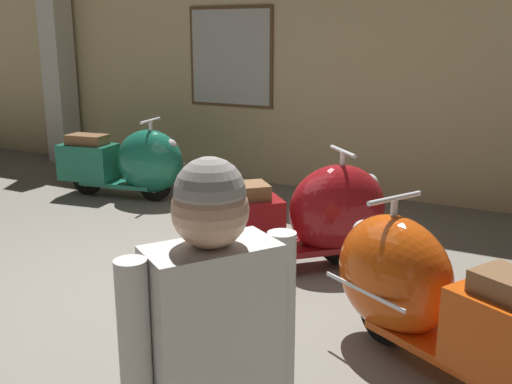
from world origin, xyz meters
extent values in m
plane|color=slate|center=(0.00, 0.00, 0.00)|extent=(60.00, 60.00, 0.00)
cube|color=#CCB784|center=(0.00, 3.63, 1.65)|extent=(18.00, 0.20, 3.30)
cube|color=brown|center=(-1.37, 3.51, 1.66)|extent=(1.26, 0.03, 1.31)
cube|color=#B2B2AD|center=(-1.37, 3.50, 1.66)|extent=(1.18, 0.01, 1.23)
cube|color=beige|center=(-4.30, 3.28, 1.65)|extent=(0.36, 0.36, 3.30)
cylinder|color=black|center=(-1.59, 2.07, 0.20)|extent=(0.41, 0.14, 0.40)
cylinder|color=silver|center=(-1.59, 2.07, 0.20)|extent=(0.19, 0.12, 0.18)
cylinder|color=black|center=(-2.53, 1.92, 0.20)|extent=(0.41, 0.14, 0.40)
cylinder|color=silver|center=(-2.53, 1.92, 0.20)|extent=(0.19, 0.12, 0.18)
cube|color=#196B51|center=(-2.06, 1.99, 0.18)|extent=(1.00, 0.51, 0.05)
ellipsoid|color=#196B51|center=(-1.64, 2.06, 0.49)|extent=(0.91, 0.65, 0.76)
cube|color=#196B51|center=(-2.49, 1.92, 0.42)|extent=(0.74, 0.50, 0.44)
cube|color=brown|center=(-2.49, 1.92, 0.70)|extent=(0.52, 0.35, 0.12)
sphere|color=silver|center=(-1.37, 2.10, 0.70)|extent=(0.15, 0.15, 0.15)
cylinder|color=silver|center=(-1.61, 2.06, 0.84)|extent=(0.04, 0.04, 0.28)
cylinder|color=silver|center=(-1.61, 2.06, 0.98)|extent=(0.10, 0.44, 0.03)
cube|color=silver|center=(-1.68, 2.31, 0.44)|extent=(0.67, 0.12, 0.02)
cylinder|color=black|center=(1.12, 1.20, 0.21)|extent=(0.35, 0.35, 0.41)
cylinder|color=silver|center=(1.12, 1.20, 0.21)|extent=(0.20, 0.20, 0.19)
cylinder|color=black|center=(0.43, 0.50, 0.21)|extent=(0.35, 0.35, 0.41)
cylinder|color=silver|center=(0.43, 0.50, 0.21)|extent=(0.20, 0.20, 0.19)
cube|color=maroon|center=(0.77, 0.85, 0.19)|extent=(0.96, 0.96, 0.05)
ellipsoid|color=maroon|center=(1.08, 1.16, 0.50)|extent=(0.99, 0.99, 0.79)
cube|color=maroon|center=(0.45, 0.53, 0.43)|extent=(0.79, 0.79, 0.46)
cube|color=brown|center=(0.45, 0.53, 0.72)|extent=(0.56, 0.56, 0.12)
sphere|color=silver|center=(1.29, 1.37, 0.72)|extent=(0.16, 0.16, 0.16)
cylinder|color=silver|center=(1.10, 1.18, 0.86)|extent=(0.05, 0.05, 0.29)
cylinder|color=silver|center=(1.10, 1.18, 1.01)|extent=(0.35, 0.34, 0.03)
cube|color=silver|center=(0.90, 1.35, 0.45)|extent=(0.50, 0.50, 0.02)
cylinder|color=black|center=(1.86, 0.03, 0.20)|extent=(0.39, 0.26, 0.40)
cylinder|color=silver|center=(1.86, 0.03, 0.20)|extent=(0.21, 0.17, 0.18)
cube|color=#C6470F|center=(2.28, -0.20, 0.18)|extent=(1.02, 0.77, 0.05)
ellipsoid|color=#C6470F|center=(1.90, 0.00, 0.49)|extent=(0.99, 0.86, 0.77)
sphere|color=silver|center=(1.65, 0.13, 0.70)|extent=(0.15, 0.15, 0.15)
cylinder|color=silver|center=(1.87, 0.02, 0.84)|extent=(0.04, 0.04, 0.28)
cylinder|color=silver|center=(1.87, 0.02, 0.98)|extent=(0.24, 0.41, 0.03)
cube|color=silver|center=(1.78, -0.23, 0.44)|extent=(0.61, 0.33, 0.02)
cube|color=silver|center=(1.94, -2.18, 1.10)|extent=(0.37, 0.42, 0.57)
cylinder|color=silver|center=(2.07, -1.98, 1.09)|extent=(0.09, 0.09, 0.59)
cylinder|color=silver|center=(1.82, -2.37, 1.09)|extent=(0.09, 0.09, 0.59)
sphere|color=tan|center=(1.94, -2.18, 1.49)|extent=(0.22, 0.22, 0.22)
sphere|color=gray|center=(1.94, -2.18, 1.54)|extent=(0.20, 0.20, 0.20)
camera|label=1|loc=(2.80, -3.51, 1.96)|focal=41.97mm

